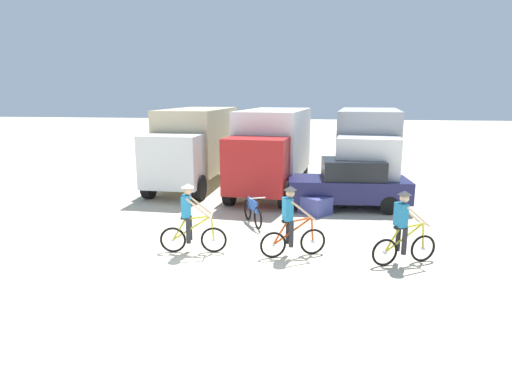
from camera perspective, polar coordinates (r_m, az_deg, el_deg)
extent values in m
plane|color=beige|center=(10.63, -5.60, -9.59)|extent=(120.00, 120.00, 0.00)
cube|color=#CCB78E|center=(20.03, -7.50, 6.84)|extent=(2.60, 5.29, 2.70)
cube|color=silver|center=(16.91, -10.92, 3.93)|extent=(2.26, 1.59, 2.00)
cube|color=black|center=(16.22, -11.86, 4.76)|extent=(2.03, 0.16, 0.80)
cylinder|color=black|center=(16.85, -7.42, 0.56)|extent=(0.36, 1.01, 1.00)
cylinder|color=black|center=(17.57, -13.78, 0.80)|extent=(0.36, 1.01, 1.00)
cylinder|color=black|center=(21.58, -3.45, 3.32)|extent=(0.36, 1.01, 1.00)
cylinder|color=black|center=(22.14, -8.59, 3.45)|extent=(0.36, 1.01, 1.00)
cube|color=white|center=(18.76, 2.46, 6.54)|extent=(2.90, 5.41, 2.70)
cube|color=#B21E1E|center=(15.54, 0.01, 3.38)|extent=(2.34, 1.71, 2.00)
cube|color=black|center=(14.81, -0.63, 4.29)|extent=(2.02, 0.28, 0.80)
cylinder|color=black|center=(15.62, 3.73, -0.33)|extent=(0.42, 1.03, 1.00)
cylinder|color=black|center=(16.09, -3.44, 0.06)|extent=(0.42, 1.03, 1.00)
cylinder|color=black|center=(20.46, 6.15, 2.75)|extent=(0.42, 1.03, 1.00)
cylinder|color=black|center=(20.82, 0.57, 3.00)|extent=(0.42, 1.03, 1.00)
cube|color=#9E9EA3|center=(19.59, 14.37, 6.42)|extent=(2.92, 5.42, 2.70)
cube|color=silver|center=(16.28, 14.32, 3.42)|extent=(2.34, 1.72, 2.00)
cube|color=black|center=(15.54, 14.40, 4.29)|extent=(2.02, 0.29, 0.80)
cylinder|color=black|center=(16.61, 17.65, -0.12)|extent=(0.42, 1.03, 1.00)
cylinder|color=black|center=(16.59, 10.61, 0.25)|extent=(0.42, 1.03, 1.00)
cylinder|color=black|center=(21.50, 16.86, 2.76)|extent=(0.42, 1.03, 1.00)
cylinder|color=black|center=(21.48, 11.42, 3.05)|extent=(0.42, 1.03, 1.00)
cube|color=#1E1E4C|center=(15.91, 11.84, 0.40)|extent=(4.31, 2.03, 0.76)
cube|color=black|center=(15.80, 12.50, 2.94)|extent=(2.20, 1.73, 0.68)
cylinder|color=black|center=(15.12, 7.26, -1.56)|extent=(0.65, 0.26, 0.64)
cylinder|color=black|center=(16.63, 6.99, -0.23)|extent=(0.65, 0.26, 0.64)
cylinder|color=black|center=(15.48, 16.93, -1.67)|extent=(0.65, 0.26, 0.64)
cylinder|color=black|center=(16.97, 15.80, -0.36)|extent=(0.65, 0.26, 0.64)
torus|color=black|center=(11.38, -5.53, -6.23)|extent=(0.68, 0.15, 0.68)
cylinder|color=silver|center=(11.38, -5.53, -6.23)|extent=(0.09, 0.09, 0.08)
torus|color=black|center=(11.54, -10.75, -6.14)|extent=(0.68, 0.15, 0.68)
cylinder|color=silver|center=(11.54, -10.75, -6.14)|extent=(0.09, 0.09, 0.08)
cylinder|color=gold|center=(11.35, -8.33, -4.66)|extent=(1.02, 0.19, 0.68)
cylinder|color=gold|center=(11.25, -7.51, -3.31)|extent=(0.66, 0.14, 0.13)
cylinder|color=gold|center=(11.42, -9.96, -4.83)|extent=(0.39, 0.10, 0.59)
cylinder|color=gold|center=(11.29, -5.69, -4.69)|extent=(0.11, 0.06, 0.64)
cylinder|color=silver|center=(11.20, -5.85, -3.13)|extent=(0.10, 0.52, 0.04)
cube|color=black|center=(11.30, -9.16, -3.34)|extent=(0.25, 0.15, 0.06)
cube|color=teal|center=(11.21, -9.11, -1.82)|extent=(0.24, 0.34, 0.56)
sphere|color=tan|center=(11.11, -8.88, 0.17)|extent=(0.22, 0.22, 0.22)
cone|color=silver|center=(11.08, -8.90, 0.83)|extent=(0.32, 0.32, 0.10)
cylinder|color=#26262B|center=(11.50, -8.60, -4.60)|extent=(0.12, 0.12, 0.66)
cylinder|color=#26262B|center=(11.25, -8.81, -5.00)|extent=(0.12, 0.12, 0.66)
cylinder|color=tan|center=(11.34, -7.28, -1.68)|extent=(0.63, 0.17, 0.53)
cylinder|color=tan|center=(11.00, -7.52, -2.14)|extent=(0.63, 0.09, 0.53)
torus|color=black|center=(11.30, 7.40, -6.42)|extent=(0.65, 0.31, 0.68)
cylinder|color=silver|center=(11.30, 7.40, -6.42)|extent=(0.10, 0.10, 0.08)
torus|color=black|center=(10.98, 2.24, -6.90)|extent=(0.65, 0.31, 0.68)
cylinder|color=silver|center=(10.98, 2.24, -6.90)|extent=(0.10, 0.10, 0.08)
cylinder|color=#E05119|center=(11.02, 4.77, -5.11)|extent=(0.97, 0.43, 0.68)
cylinder|color=#E05119|center=(10.99, 5.65, -3.65)|extent=(0.63, 0.29, 0.13)
cylinder|color=#E05119|center=(10.94, 3.13, -5.44)|extent=(0.38, 0.19, 0.59)
cylinder|color=#E05119|center=(11.19, 7.33, -4.89)|extent=(0.11, 0.08, 0.64)
cylinder|color=silver|center=(11.09, 7.25, -3.32)|extent=(0.23, 0.50, 0.04)
cube|color=black|center=(10.89, 4.02, -3.82)|extent=(0.27, 0.20, 0.06)
cube|color=teal|center=(10.81, 4.15, -2.24)|extent=(0.30, 0.37, 0.56)
sphere|color=tan|center=(10.74, 4.48, -0.16)|extent=(0.22, 0.22, 0.22)
cone|color=#333333|center=(10.71, 4.50, 0.52)|extent=(0.32, 0.32, 0.10)
cylinder|color=#26262B|center=(11.12, 4.18, -5.09)|extent=(0.12, 0.12, 0.66)
cylinder|color=#26262B|center=(10.89, 4.61, -5.49)|extent=(0.12, 0.12, 0.66)
cylinder|color=tan|center=(11.09, 5.52, -1.97)|extent=(0.59, 0.32, 0.53)
cylinder|color=tan|center=(10.76, 6.15, -2.44)|extent=(0.61, 0.24, 0.53)
torus|color=black|center=(11.48, 20.91, -6.87)|extent=(0.65, 0.32, 0.68)
cylinder|color=silver|center=(11.48, 20.91, -6.87)|extent=(0.11, 0.11, 0.08)
torus|color=black|center=(10.91, 16.41, -7.56)|extent=(0.65, 0.32, 0.68)
cylinder|color=silver|center=(10.91, 16.41, -7.56)|extent=(0.11, 0.11, 0.08)
cylinder|color=gold|center=(11.08, 18.73, -5.67)|extent=(0.96, 0.45, 0.68)
cylinder|color=gold|center=(11.09, 19.57, -4.19)|extent=(0.63, 0.31, 0.13)
cylinder|color=gold|center=(10.91, 17.28, -6.06)|extent=(0.38, 0.20, 0.59)
cylinder|color=gold|center=(11.37, 20.93, -5.37)|extent=(0.11, 0.09, 0.64)
cylinder|color=silver|center=(11.27, 20.96, -3.83)|extent=(0.24, 0.49, 0.04)
cube|color=black|center=(10.91, 18.15, -4.42)|extent=(0.27, 0.21, 0.06)
cube|color=teal|center=(10.84, 18.35, -2.84)|extent=(0.31, 0.37, 0.56)
sphere|color=beige|center=(10.78, 18.76, -0.76)|extent=(0.22, 0.22, 0.22)
cone|color=#333333|center=(10.75, 18.81, -0.09)|extent=(0.32, 0.32, 0.10)
cylinder|color=#26262B|center=(11.15, 18.02, -5.66)|extent=(0.12, 0.12, 0.66)
cylinder|color=#26262B|center=(10.94, 18.77, -6.06)|extent=(0.12, 0.12, 0.66)
cylinder|color=beige|center=(11.17, 19.28, -2.53)|extent=(0.58, 0.33, 0.53)
cylinder|color=beige|center=(10.89, 20.35, -3.00)|extent=(0.61, 0.26, 0.53)
torus|color=black|center=(13.26, 0.24, -3.41)|extent=(0.35, 0.64, 0.68)
torus|color=black|center=(14.22, -1.10, -2.29)|extent=(0.35, 0.64, 0.68)
cube|color=blue|center=(13.67, -0.45, -1.70)|extent=(0.43, 0.82, 0.36)
cylinder|color=silver|center=(13.15, 0.18, -0.80)|extent=(0.46, 0.25, 0.04)
cube|color=#4C5199|center=(15.04, 7.72, -1.72)|extent=(1.20, 1.20, 0.60)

